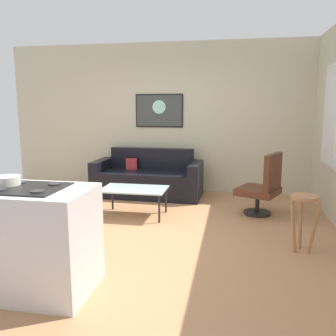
{
  "coord_description": "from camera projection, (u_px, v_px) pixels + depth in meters",
  "views": [
    {
      "loc": [
        1.19,
        -4.2,
        1.61
      ],
      "look_at": [
        0.24,
        0.9,
        0.7
      ],
      "focal_mm": 37.28,
      "sensor_mm": 36.0,
      "label": 1
    }
  ],
  "objects": [
    {
      "name": "coffee_table",
      "position": [
        134.0,
        191.0,
        5.17
      ],
      "size": [
        0.96,
        0.59,
        0.42
      ],
      "color": "silver",
      "rests_on": "ground"
    },
    {
      "name": "kitchen_counter",
      "position": [
        1.0,
        237.0,
        3.1
      ],
      "size": [
        1.66,
        0.69,
        0.95
      ],
      "color": "silver",
      "rests_on": "ground"
    },
    {
      "name": "wall_painting",
      "position": [
        159.0,
        111.0,
        6.64
      ],
      "size": [
        0.92,
        0.03,
        0.63
      ],
      "color": "black"
    },
    {
      "name": "bar_stool",
      "position": [
        304.0,
        209.0,
        3.87
      ],
      "size": [
        0.35,
        0.34,
        0.65
      ],
      "color": "#A6704A",
      "rests_on": "ground"
    },
    {
      "name": "couch",
      "position": [
        148.0,
        180.0,
        6.4
      ],
      "size": [
        1.97,
        0.88,
        0.84
      ],
      "color": "black",
      "rests_on": "ground"
    },
    {
      "name": "back_wall",
      "position": [
        170.0,
        118.0,
        6.66
      ],
      "size": [
        6.4,
        0.05,
        2.8
      ],
      "primitive_type": "cube",
      "color": "beige",
      "rests_on": "ground"
    },
    {
      "name": "ground",
      "position": [
        138.0,
        233.0,
        4.56
      ],
      "size": [
        6.4,
        6.4,
        0.04
      ],
      "primitive_type": "cube",
      "color": "#B47E53"
    },
    {
      "name": "mixing_bowl",
      "position": [
        7.0,
        181.0,
        3.06
      ],
      "size": [
        0.23,
        0.23,
        0.09
      ],
      "color": "silver",
      "rests_on": "kitchen_counter"
    },
    {
      "name": "armchair",
      "position": [
        263.0,
        186.0,
        5.19
      ],
      "size": [
        0.74,
        0.75,
        0.94
      ],
      "color": "black",
      "rests_on": "ground"
    }
  ]
}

